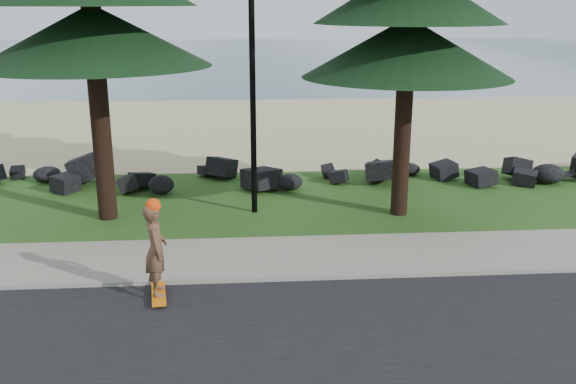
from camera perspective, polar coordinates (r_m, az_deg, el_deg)
name	(u,v)px	position (r m, az deg, el deg)	size (l,w,h in m)	color
ground	(258,262)	(12.80, -2.65, -6.24)	(160.00, 160.00, 0.00)	#244916
kerb	(260,278)	(11.95, -2.52, -7.68)	(160.00, 0.20, 0.10)	gray
sidewalk	(258,256)	(12.97, -2.68, -5.73)	(160.00, 2.00, 0.08)	gray
beach_sand	(248,126)	(26.76, -3.56, 5.85)	(160.00, 15.00, 0.01)	#C5BA83
ocean	(243,56)	(63.00, -4.03, 11.98)	(160.00, 58.00, 0.01)	#355665
seawall_boulders	(253,185)	(18.09, -3.17, 0.63)	(60.00, 2.40, 1.10)	black
lamp_post	(252,39)	(15.02, -3.23, 13.40)	(0.25, 0.14, 8.14)	black
skateboarder	(156,250)	(11.16, -11.67, -5.06)	(0.46, 0.99, 1.80)	orange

